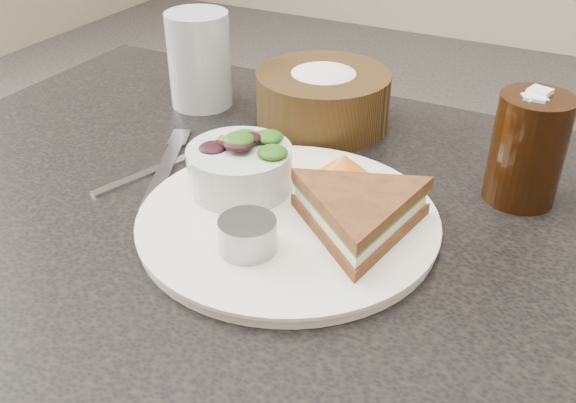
# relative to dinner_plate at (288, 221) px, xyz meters

# --- Properties ---
(dinner_plate) EXTENTS (0.30, 0.30, 0.01)m
(dinner_plate) POSITION_rel_dinner_plate_xyz_m (0.00, 0.00, 0.00)
(dinner_plate) COLOR white
(dinner_plate) RESTS_ON dining_table
(sandwich) EXTENTS (0.23, 0.23, 0.04)m
(sandwich) POSITION_rel_dinner_plate_xyz_m (0.07, 0.01, 0.03)
(sandwich) COLOR brown
(sandwich) RESTS_ON dinner_plate
(salad_bowl) EXTENTS (0.11, 0.11, 0.07)m
(salad_bowl) POSITION_rel_dinner_plate_xyz_m (-0.07, 0.03, 0.04)
(salad_bowl) COLOR silver
(salad_bowl) RESTS_ON dinner_plate
(dressing_ramekin) EXTENTS (0.07, 0.07, 0.03)m
(dressing_ramekin) POSITION_rel_dinner_plate_xyz_m (-0.01, -0.07, 0.02)
(dressing_ramekin) COLOR gray
(dressing_ramekin) RESTS_ON dinner_plate
(orange_wedge) EXTENTS (0.09, 0.09, 0.03)m
(orange_wedge) POSITION_rel_dinner_plate_xyz_m (0.02, 0.09, 0.02)
(orange_wedge) COLOR orange
(orange_wedge) RESTS_ON dinner_plate
(fork) EXTENTS (0.09, 0.17, 0.00)m
(fork) POSITION_rel_dinner_plate_xyz_m (-0.18, 0.03, -0.00)
(fork) COLOR gray
(fork) RESTS_ON dining_table
(knife) EXTENTS (0.07, 0.18, 0.00)m
(knife) POSITION_rel_dinner_plate_xyz_m (-0.19, 0.04, -0.00)
(knife) COLOR #9A9CA0
(knife) RESTS_ON dining_table
(bread_basket) EXTENTS (0.22, 0.22, 0.10)m
(bread_basket) POSITION_rel_dinner_plate_xyz_m (-0.07, 0.24, 0.04)
(bread_basket) COLOR #473317
(bread_basket) RESTS_ON dining_table
(cola_glass) EXTENTS (0.09, 0.09, 0.13)m
(cola_glass) POSITION_rel_dinner_plate_xyz_m (0.20, 0.17, 0.06)
(cola_glass) COLOR black
(cola_glass) RESTS_ON dining_table
(water_glass) EXTENTS (0.10, 0.10, 0.13)m
(water_glass) POSITION_rel_dinner_plate_xyz_m (-0.25, 0.22, 0.06)
(water_glass) COLOR #B0B9BE
(water_glass) RESTS_ON dining_table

